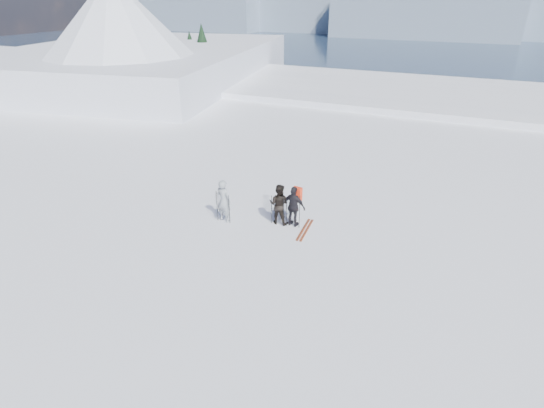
{
  "coord_description": "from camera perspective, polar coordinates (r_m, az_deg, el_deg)",
  "views": [
    {
      "loc": [
        3.6,
        -9.08,
        8.05
      ],
      "look_at": [
        -1.74,
        3.0,
        1.43
      ],
      "focal_mm": 28.0,
      "sensor_mm": 36.0,
      "label": 1
    }
  ],
  "objects": [
    {
      "name": "skier_pack",
      "position": [
        15.98,
        2.95,
        -0.35
      ],
      "size": [
        0.99,
        0.51,
        1.61
      ],
      "primitive_type": "imported",
      "rotation": [
        0.0,
        0.0,
        3.02
      ],
      "color": "black",
      "rests_on": "ground"
    },
    {
      "name": "skier_dark",
      "position": [
        16.15,
        0.94,
        -0.02
      ],
      "size": [
        0.82,
        0.65,
        1.62
      ],
      "primitive_type": "imported",
      "rotation": [
        0.0,
        0.0,
        3.19
      ],
      "color": "black",
      "rests_on": "ground"
    },
    {
      "name": "near_ridge",
      "position": [
        50.19,
        -14.24,
        12.56
      ],
      "size": [
        31.37,
        35.68,
        25.62
      ],
      "color": "white",
      "rests_on": "ground"
    },
    {
      "name": "backpack",
      "position": [
        15.73,
        3.47,
        3.47
      ],
      "size": [
        0.37,
        0.23,
        0.52
      ],
      "primitive_type": "cube",
      "rotation": [
        0.0,
        0.0,
        3.02
      ],
      "color": "#F63617",
      "rests_on": "skier_pack"
    },
    {
      "name": "ski_poles",
      "position": [
        16.13,
        -1.04,
        -0.83
      ],
      "size": [
        3.14,
        0.79,
        1.34
      ],
      "color": "black",
      "rests_on": "ground"
    },
    {
      "name": "skier_grey",
      "position": [
        16.38,
        -6.51,
        0.44
      ],
      "size": [
        0.69,
        0.51,
        1.73
      ],
      "primitive_type": "imported",
      "rotation": [
        0.0,
        0.0,
        2.99
      ],
      "color": "gray",
      "rests_on": "ground"
    },
    {
      "name": "skis_loose",
      "position": [
        16.06,
        4.45,
        -3.47
      ],
      "size": [
        0.35,
        1.7,
        0.03
      ],
      "color": "black",
      "rests_on": "ground"
    },
    {
      "name": "far_mountain_range",
      "position": [
        464.84,
        29.3,
        21.7
      ],
      "size": [
        770.0,
        110.0,
        53.0
      ],
      "color": "slate",
      "rests_on": "ground"
    },
    {
      "name": "lake_basin",
      "position": [
        41.86,
        17.46,
        5.03
      ],
      "size": [
        820.0,
        820.0,
        71.62
      ],
      "color": "white",
      "rests_on": "ground"
    }
  ]
}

